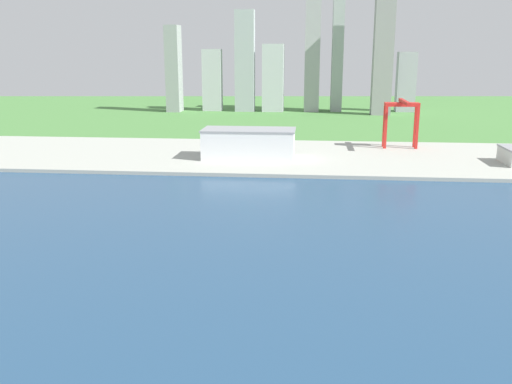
% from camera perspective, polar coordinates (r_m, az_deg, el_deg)
% --- Properties ---
extents(ground_plane, '(2400.00, 2400.00, 0.00)m').
position_cam_1_polar(ground_plane, '(234.74, 2.83, -5.06)').
color(ground_plane, '#477E3C').
extents(water_bay, '(840.00, 360.00, 0.15)m').
position_cam_1_polar(water_bay, '(179.20, 1.87, -11.33)').
color(water_bay, navy).
rests_on(water_bay, ground).
extents(industrial_pier, '(840.00, 140.00, 2.50)m').
position_cam_1_polar(industrial_pier, '(418.55, 4.11, 3.66)').
color(industrial_pier, '#A5A89D').
rests_on(industrial_pier, ground).
extents(port_crane_red, '(26.76, 43.59, 38.63)m').
position_cam_1_polar(port_crane_red, '(457.06, 14.70, 7.85)').
color(port_crane_red, red).
rests_on(port_crane_red, industrial_pier).
extents(warehouse_main, '(66.32, 31.31, 21.22)m').
position_cam_1_polar(warehouse_main, '(402.13, -0.73, 4.98)').
color(warehouse_main, white).
rests_on(warehouse_main, industrial_pier).
extents(distant_skyline, '(325.28, 63.39, 157.84)m').
position_cam_1_polar(distant_skyline, '(745.66, 4.22, 12.95)').
color(distant_skyline, '#919696').
rests_on(distant_skyline, ground).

